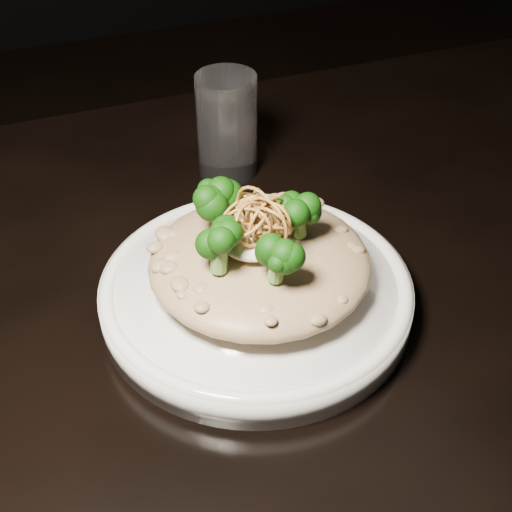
{
  "coord_description": "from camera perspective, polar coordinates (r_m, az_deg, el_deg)",
  "views": [
    {
      "loc": [
        -0.17,
        -0.42,
        1.17
      ],
      "look_at": [
        -0.01,
        -0.0,
        0.81
      ],
      "focal_mm": 50.0,
      "sensor_mm": 36.0,
      "label": 1
    }
  ],
  "objects": [
    {
      "name": "cheese",
      "position": [
        0.56,
        -0.19,
        1.29
      ],
      "size": [
        0.05,
        0.05,
        0.01
      ],
      "primitive_type": "ellipsoid",
      "color": "white",
      "rests_on": "risotto"
    },
    {
      "name": "risotto",
      "position": [
        0.58,
        0.31,
        -0.48
      ],
      "size": [
        0.18,
        0.18,
        0.04
      ],
      "primitive_type": "ellipsoid",
      "color": "brown",
      "rests_on": "plate"
    },
    {
      "name": "drinking_glass",
      "position": [
        0.75,
        -2.33,
        10.37
      ],
      "size": [
        0.06,
        0.06,
        0.11
      ],
      "primitive_type": "cylinder",
      "rotation": [
        0.0,
        0.0,
        0.01
      ],
      "color": "white",
      "rests_on": "table"
    },
    {
      "name": "table",
      "position": [
        0.67,
        0.77,
        -8.73
      ],
      "size": [
        1.1,
        0.8,
        0.75
      ],
      "color": "black",
      "rests_on": "ground"
    },
    {
      "name": "shallots",
      "position": [
        0.55,
        0.18,
        3.35
      ],
      "size": [
        0.05,
        0.05,
        0.03
      ],
      "primitive_type": null,
      "color": "brown",
      "rests_on": "cheese"
    },
    {
      "name": "broccoli",
      "position": [
        0.55,
        -0.16,
        2.64
      ],
      "size": [
        0.12,
        0.12,
        0.05
      ],
      "primitive_type": null,
      "color": "black",
      "rests_on": "risotto"
    },
    {
      "name": "plate",
      "position": [
        0.6,
        0.0,
        -3.08
      ],
      "size": [
        0.26,
        0.26,
        0.03
      ],
      "primitive_type": "cylinder",
      "color": "white",
      "rests_on": "table"
    }
  ]
}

